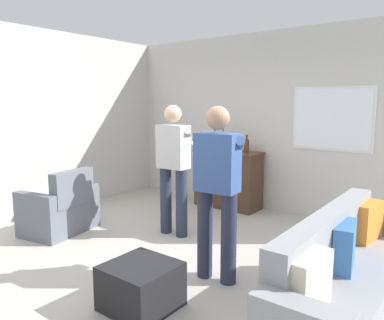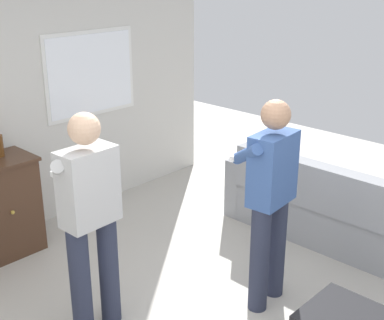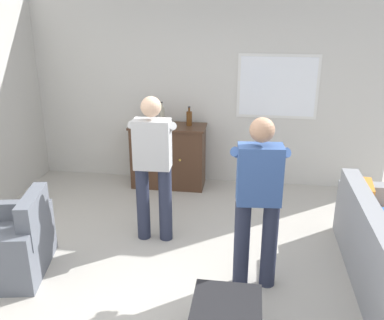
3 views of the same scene
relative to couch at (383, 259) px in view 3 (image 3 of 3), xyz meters
name	(u,v)px [view 3 (image 3 of 3)]	position (x,y,z in m)	size (l,w,h in m)	color
ground	(178,279)	(-1.93, -0.12, -0.34)	(10.40, 10.40, 0.00)	#B2ADA3
wall_back_with_window	(210,89)	(-1.90, 2.54, 1.06)	(5.20, 0.15, 2.80)	beige
couch	(383,259)	(0.00, 0.00, 0.00)	(0.57, 2.37, 0.85)	gray
armchair	(15,246)	(-3.58, -0.19, -0.05)	(0.79, 0.98, 0.85)	slate
sideboard_cabinet	(168,156)	(-2.47, 2.18, 0.13)	(1.10, 0.49, 0.93)	#472D1E
bottle_wine_green	(162,117)	(-2.54, 2.13, 0.74)	(0.07, 0.07, 0.36)	gray
bottle_liquor_amber	(148,115)	(-2.76, 2.22, 0.73)	(0.06, 0.06, 0.34)	gray
bottle_spirits_clear	(189,118)	(-2.17, 2.24, 0.70)	(0.08, 0.08, 0.28)	#593314
person_standing_left	(153,163)	(-2.33, 0.66, 0.60)	(0.56, 0.48, 1.68)	#282D42
person_standing_right	(258,196)	(-1.19, -0.06, 0.60)	(0.56, 0.49, 1.68)	#282D42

